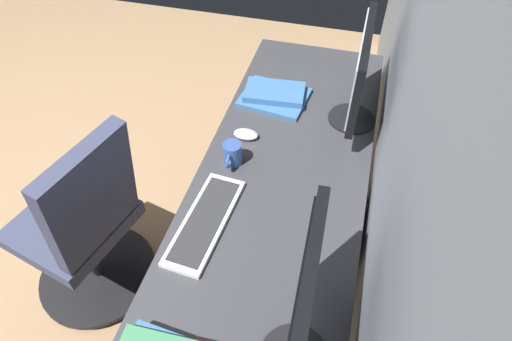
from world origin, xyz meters
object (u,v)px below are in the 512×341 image
at_px(book_stack_far, 274,95).
at_px(office_chair, 86,231).
at_px(monitor_secondary, 360,73).
at_px(mouse_spare, 246,134).
at_px(monitor_primary, 301,320).
at_px(keyboard_main, 205,221).
at_px(coffee_mug, 232,154).
at_px(drawer_pedestal, 281,245).

height_order(book_stack_far, office_chair, office_chair).
height_order(monitor_secondary, mouse_spare, monitor_secondary).
xyz_separation_m(monitor_primary, keyboard_main, (-0.38, -0.39, -0.24)).
relative_size(coffee_mug, office_chair, 0.12).
xyz_separation_m(drawer_pedestal, monitor_secondary, (-0.46, 0.19, 0.62)).
bearing_deg(mouse_spare, monitor_primary, 24.22).
distance_m(mouse_spare, book_stack_far, 0.29).
relative_size(monitor_primary, book_stack_far, 1.62).
xyz_separation_m(drawer_pedestal, keyboard_main, (0.23, -0.24, 0.39)).
relative_size(drawer_pedestal, book_stack_far, 2.19).
bearing_deg(drawer_pedestal, book_stack_far, -162.20).
relative_size(keyboard_main, office_chair, 0.44).
bearing_deg(coffee_mug, mouse_spare, 176.70).
distance_m(monitor_secondary, office_chair, 1.30).
distance_m(monitor_primary, mouse_spare, 0.95).
distance_m(keyboard_main, book_stack_far, 0.75).
bearing_deg(office_chair, keyboard_main, 88.57).
xyz_separation_m(keyboard_main, coffee_mug, (-0.30, 0.01, 0.04)).
relative_size(mouse_spare, coffee_mug, 0.92).
height_order(mouse_spare, office_chair, office_chair).
xyz_separation_m(monitor_primary, monitor_secondary, (-1.07, 0.03, -0.01)).
distance_m(drawer_pedestal, office_chair, 0.83).
bearing_deg(mouse_spare, office_chair, -52.21).
height_order(book_stack_far, coffee_mug, coffee_mug).
height_order(monitor_primary, keyboard_main, monitor_primary).
height_order(mouse_spare, coffee_mug, coffee_mug).
relative_size(monitor_secondary, book_stack_far, 1.62).
bearing_deg(monitor_secondary, mouse_spare, -60.74).
bearing_deg(mouse_spare, monitor_secondary, 119.26).
bearing_deg(monitor_primary, keyboard_main, -133.92).
bearing_deg(mouse_spare, book_stack_far, 169.21).
height_order(drawer_pedestal, keyboard_main, keyboard_main).
xyz_separation_m(book_stack_far, coffee_mug, (0.44, -0.06, 0.03)).
bearing_deg(keyboard_main, book_stack_far, 174.74).
relative_size(drawer_pedestal, mouse_spare, 6.68).
height_order(monitor_primary, office_chair, monitor_primary).
bearing_deg(monitor_primary, mouse_spare, -155.78).
relative_size(drawer_pedestal, coffee_mug, 6.15).
height_order(keyboard_main, coffee_mug, coffee_mug).
relative_size(keyboard_main, book_stack_far, 1.35).
height_order(keyboard_main, mouse_spare, mouse_spare).
relative_size(drawer_pedestal, keyboard_main, 1.62).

